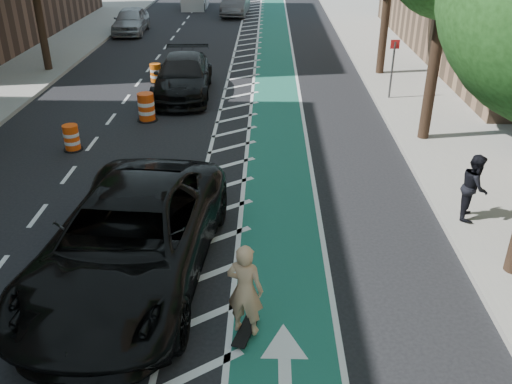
{
  "coord_description": "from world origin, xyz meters",
  "views": [
    {
      "loc": [
        2.66,
        -9.46,
        6.95
      ],
      "look_at": [
        2.41,
        1.74,
        1.1
      ],
      "focal_mm": 38.0,
      "sensor_mm": 36.0,
      "label": 1
    }
  ],
  "objects_px": {
    "skateboarder": "(245,290)",
    "suv_far": "(183,76)",
    "barrel_a": "(72,138)",
    "suv_near": "(130,240)"
  },
  "relations": [
    {
      "from": "skateboarder",
      "to": "suv_near",
      "type": "relative_size",
      "value": 0.27
    },
    {
      "from": "skateboarder",
      "to": "suv_near",
      "type": "bearing_deg",
      "value": -18.48
    },
    {
      "from": "suv_near",
      "to": "barrel_a",
      "type": "xyz_separation_m",
      "value": [
        -3.53,
        6.84,
        -0.55
      ]
    },
    {
      "from": "barrel_a",
      "to": "suv_far",
      "type": "bearing_deg",
      "value": 64.9
    },
    {
      "from": "skateboarder",
      "to": "suv_far",
      "type": "relative_size",
      "value": 0.33
    },
    {
      "from": "skateboarder",
      "to": "barrel_a",
      "type": "relative_size",
      "value": 2.16
    },
    {
      "from": "skateboarder",
      "to": "barrel_a",
      "type": "bearing_deg",
      "value": -38.7
    },
    {
      "from": "suv_far",
      "to": "barrel_a",
      "type": "xyz_separation_m",
      "value": [
        -2.79,
        -5.95,
        -0.4
      ]
    },
    {
      "from": "suv_near",
      "to": "barrel_a",
      "type": "bearing_deg",
      "value": 121.85
    },
    {
      "from": "barrel_a",
      "to": "skateboarder",
      "type": "bearing_deg",
      "value": -55.06
    }
  ]
}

